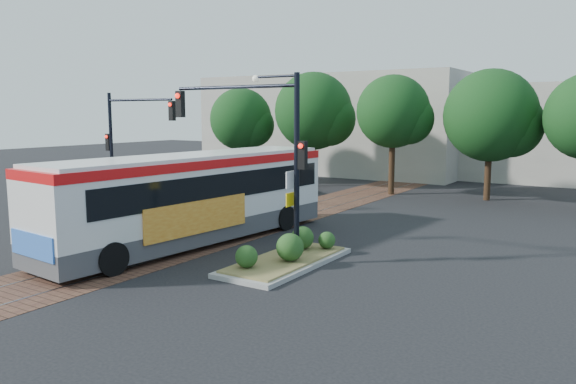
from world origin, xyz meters
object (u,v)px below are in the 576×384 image
at_px(traffic_island, 288,254).
at_px(signal_pole_main, 265,137).
at_px(signal_pole_left, 125,134).
at_px(officer, 75,195).
at_px(city_bus, 195,194).
at_px(parked_car, 283,183).

relative_size(traffic_island, signal_pole_main, 0.87).
distance_m(signal_pole_left, officer, 4.04).
distance_m(city_bus, signal_pole_main, 4.34).
bearing_deg(city_bus, parked_car, 114.36).
distance_m(officer, parked_car, 12.37).
height_order(traffic_island, parked_car, parked_car).
bearing_deg(parked_car, traffic_island, -139.33).
bearing_deg(officer, parked_car, -155.32).
xyz_separation_m(signal_pole_main, parked_car, (-8.30, 13.83, -3.57)).
bearing_deg(signal_pole_left, city_bus, -26.38).
relative_size(city_bus, parked_car, 3.18).
height_order(city_bus, officer, city_bus).
bearing_deg(traffic_island, parked_car, 123.64).
bearing_deg(signal_pole_left, traffic_island, -20.36).
xyz_separation_m(officer, parked_car, (5.63, 11.02, -0.20)).
height_order(traffic_island, signal_pole_main, signal_pole_main).
relative_size(city_bus, signal_pole_main, 2.15).
relative_size(officer, parked_car, 0.39).
distance_m(traffic_island, parked_car, 16.72).
height_order(signal_pole_main, officer, signal_pole_main).
distance_m(signal_pole_main, parked_car, 16.52).
relative_size(signal_pole_main, signal_pole_left, 1.00).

